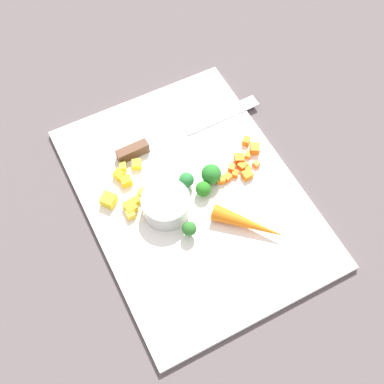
# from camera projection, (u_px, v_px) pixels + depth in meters

# --- Properties ---
(ground_plane) EXTENTS (4.00, 4.00, 0.00)m
(ground_plane) POSITION_uv_depth(u_px,v_px,m) (192.00, 198.00, 0.93)
(ground_plane) COLOR #53494A
(cutting_board) EXTENTS (0.51, 0.37, 0.01)m
(cutting_board) POSITION_uv_depth(u_px,v_px,m) (192.00, 196.00, 0.92)
(cutting_board) COLOR white
(cutting_board) RESTS_ON ground_plane
(prep_bowl) EXTENTS (0.09, 0.09, 0.04)m
(prep_bowl) POSITION_uv_depth(u_px,v_px,m) (166.00, 205.00, 0.88)
(prep_bowl) COLOR #B9BCB7
(prep_bowl) RESTS_ON cutting_board
(chef_knife) EXTENTS (0.03, 0.31, 0.02)m
(chef_knife) POSITION_uv_depth(u_px,v_px,m) (161.00, 140.00, 0.97)
(chef_knife) COLOR silver
(chef_knife) RESTS_ON cutting_board
(whole_carrot) EXTENTS (0.12, 0.11, 0.03)m
(whole_carrot) POSITION_uv_depth(u_px,v_px,m) (249.00, 224.00, 0.87)
(whole_carrot) COLOR orange
(whole_carrot) RESTS_ON cutting_board
(carrot_dice_0) EXTENTS (0.03, 0.02, 0.02)m
(carrot_dice_0) POSITION_uv_depth(u_px,v_px,m) (255.00, 149.00, 0.96)
(carrot_dice_0) COLOR orange
(carrot_dice_0) RESTS_ON cutting_board
(carrot_dice_1) EXTENTS (0.02, 0.02, 0.01)m
(carrot_dice_1) POSITION_uv_depth(u_px,v_px,m) (227.00, 177.00, 0.93)
(carrot_dice_1) COLOR orange
(carrot_dice_1) RESTS_ON cutting_board
(carrot_dice_2) EXTENTS (0.02, 0.02, 0.01)m
(carrot_dice_2) POSITION_uv_depth(u_px,v_px,m) (220.00, 179.00, 0.93)
(carrot_dice_2) COLOR orange
(carrot_dice_2) RESTS_ON cutting_board
(carrot_dice_3) EXTENTS (0.01, 0.01, 0.01)m
(carrot_dice_3) POSITION_uv_depth(u_px,v_px,m) (248.00, 170.00, 0.94)
(carrot_dice_3) COLOR orange
(carrot_dice_3) RESTS_ON cutting_board
(carrot_dice_4) EXTENTS (0.02, 0.02, 0.01)m
(carrot_dice_4) POSITION_uv_depth(u_px,v_px,m) (236.00, 175.00, 0.93)
(carrot_dice_4) COLOR orange
(carrot_dice_4) RESTS_ON cutting_board
(carrot_dice_5) EXTENTS (0.02, 0.02, 0.01)m
(carrot_dice_5) POSITION_uv_depth(u_px,v_px,m) (242.00, 166.00, 0.94)
(carrot_dice_5) COLOR orange
(carrot_dice_5) RESTS_ON cutting_board
(carrot_dice_6) EXTENTS (0.02, 0.02, 0.01)m
(carrot_dice_6) POSITION_uv_depth(u_px,v_px,m) (248.00, 155.00, 0.95)
(carrot_dice_6) COLOR orange
(carrot_dice_6) RESTS_ON cutting_board
(carrot_dice_7) EXTENTS (0.02, 0.02, 0.01)m
(carrot_dice_7) POSITION_uv_depth(u_px,v_px,m) (246.00, 141.00, 0.97)
(carrot_dice_7) COLOR orange
(carrot_dice_7) RESTS_ON cutting_board
(carrot_dice_8) EXTENTS (0.02, 0.02, 0.02)m
(carrot_dice_8) POSITION_uv_depth(u_px,v_px,m) (239.00, 159.00, 0.95)
(carrot_dice_8) COLOR orange
(carrot_dice_8) RESTS_ON cutting_board
(carrot_dice_9) EXTENTS (0.02, 0.02, 0.01)m
(carrot_dice_9) POSITION_uv_depth(u_px,v_px,m) (231.00, 168.00, 0.94)
(carrot_dice_9) COLOR orange
(carrot_dice_9) RESTS_ON cutting_board
(carrot_dice_10) EXTENTS (0.02, 0.02, 0.01)m
(carrot_dice_10) POSITION_uv_depth(u_px,v_px,m) (247.00, 175.00, 0.93)
(carrot_dice_10) COLOR orange
(carrot_dice_10) RESTS_ON cutting_board
(carrot_dice_11) EXTENTS (0.01, 0.01, 0.01)m
(carrot_dice_11) POSITION_uv_depth(u_px,v_px,m) (255.00, 163.00, 0.94)
(carrot_dice_11) COLOR orange
(carrot_dice_11) RESTS_ON cutting_board
(pepper_dice_0) EXTENTS (0.02, 0.02, 0.02)m
(pepper_dice_0) POSITION_uv_depth(u_px,v_px,m) (119.00, 175.00, 0.93)
(pepper_dice_0) COLOR yellow
(pepper_dice_0) RESTS_ON cutting_board
(pepper_dice_1) EXTENTS (0.02, 0.02, 0.01)m
(pepper_dice_1) POSITION_uv_depth(u_px,v_px,m) (137.00, 165.00, 0.94)
(pepper_dice_1) COLOR yellow
(pepper_dice_1) RESTS_ON cutting_board
(pepper_dice_2) EXTENTS (0.02, 0.02, 0.02)m
(pepper_dice_2) POSITION_uv_depth(u_px,v_px,m) (126.00, 181.00, 0.92)
(pepper_dice_2) COLOR yellow
(pepper_dice_2) RESTS_ON cutting_board
(pepper_dice_3) EXTENTS (0.02, 0.02, 0.01)m
(pepper_dice_3) POSITION_uv_depth(u_px,v_px,m) (123.00, 167.00, 0.94)
(pepper_dice_3) COLOR yellow
(pepper_dice_3) RESTS_ON cutting_board
(pepper_dice_4) EXTENTS (0.03, 0.02, 0.02)m
(pepper_dice_4) POSITION_uv_depth(u_px,v_px,m) (130.00, 207.00, 0.90)
(pepper_dice_4) COLOR yellow
(pepper_dice_4) RESTS_ON cutting_board
(pepper_dice_5) EXTENTS (0.01, 0.02, 0.01)m
(pepper_dice_5) POSITION_uv_depth(u_px,v_px,m) (136.00, 200.00, 0.91)
(pepper_dice_5) COLOR yellow
(pepper_dice_5) RESTS_ON cutting_board
(pepper_dice_6) EXTENTS (0.03, 0.03, 0.02)m
(pepper_dice_6) POSITION_uv_depth(u_px,v_px,m) (109.00, 200.00, 0.90)
(pepper_dice_6) COLOR yellow
(pepper_dice_6) RESTS_ON cutting_board
(pepper_dice_7) EXTENTS (0.01, 0.01, 0.01)m
(pepper_dice_7) POSITION_uv_depth(u_px,v_px,m) (131.00, 215.00, 0.89)
(pepper_dice_7) COLOR yellow
(pepper_dice_7) RESTS_ON cutting_board
(pepper_dice_8) EXTENTS (0.02, 0.02, 0.01)m
(pepper_dice_8) POSITION_uv_depth(u_px,v_px,m) (142.00, 193.00, 0.91)
(pepper_dice_8) COLOR yellow
(pepper_dice_8) RESTS_ON cutting_board
(broccoli_floret_0) EXTENTS (0.03, 0.03, 0.03)m
(broccoli_floret_0) POSITION_uv_depth(u_px,v_px,m) (188.00, 179.00, 0.91)
(broccoli_floret_0) COLOR #86AE6B
(broccoli_floret_0) RESTS_ON cutting_board
(broccoli_floret_1) EXTENTS (0.04, 0.04, 0.04)m
(broccoli_floret_1) POSITION_uv_depth(u_px,v_px,m) (211.00, 174.00, 0.91)
(broccoli_floret_1) COLOR #89C157
(broccoli_floret_1) RESTS_ON cutting_board
(broccoli_floret_2) EXTENTS (0.03, 0.03, 0.04)m
(broccoli_floret_2) POSITION_uv_depth(u_px,v_px,m) (189.00, 229.00, 0.86)
(broccoli_floret_2) COLOR #8CBA58
(broccoli_floret_2) RESTS_ON cutting_board
(broccoli_floret_3) EXTENTS (0.03, 0.03, 0.03)m
(broccoli_floret_3) POSITION_uv_depth(u_px,v_px,m) (203.00, 189.00, 0.90)
(broccoli_floret_3) COLOR #86AD67
(broccoli_floret_3) RESTS_ON cutting_board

